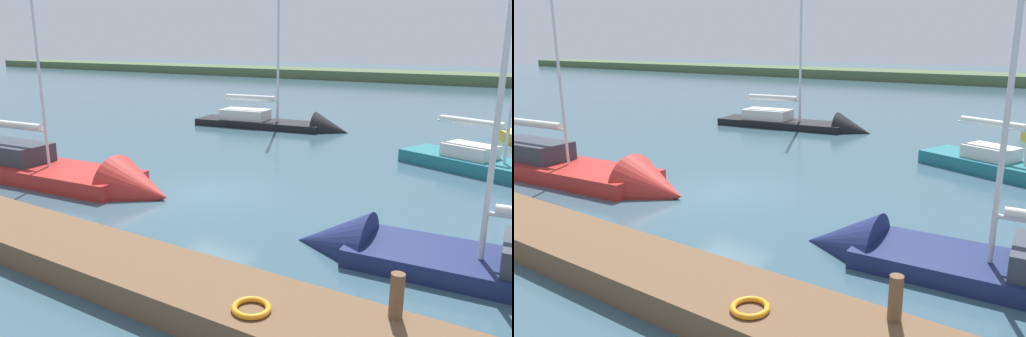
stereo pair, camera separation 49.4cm
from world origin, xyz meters
TOP-DOWN VIEW (x-y plane):
  - ground_plane at (0.00, 0.00)m, footprint 200.00×200.00m
  - far_shoreline at (0.00, -51.67)m, footprint 180.00×8.00m
  - dock_pier at (0.00, 5.81)m, footprint 22.26×1.92m
  - mooring_post_near at (-7.79, 5.13)m, footprint 0.22×0.22m
  - life_ring_buoy at (-5.76, 6.19)m, footprint 0.66×0.66m
  - sailboat_far_left at (3.92, -12.12)m, footprint 9.22×3.37m
  - sailboat_mid_channel at (4.69, 1.80)m, footprint 10.04×3.19m
  - sailboat_far_right at (-8.15, 1.71)m, footprint 8.87×2.58m

SIDE VIEW (x-z plane):
  - ground_plane at x=0.00m, z-range 0.00..0.00m
  - far_shoreline at x=0.00m, z-range -1.20..1.20m
  - sailboat_far_right at x=-8.15m, z-range -5.48..5.73m
  - sailboat_far_left at x=3.92m, z-range -5.55..5.87m
  - sailboat_mid_channel at x=4.69m, z-range -5.96..6.42m
  - dock_pier at x=0.00m, z-range 0.00..0.56m
  - life_ring_buoy at x=-5.76m, z-range 0.56..0.66m
  - mooring_post_near at x=-7.79m, z-range 0.56..1.32m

